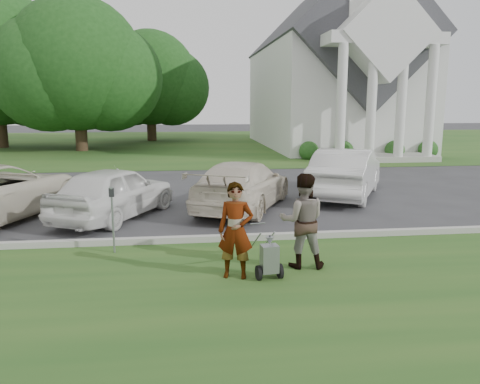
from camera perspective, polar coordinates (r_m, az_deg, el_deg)
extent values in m
plane|color=#333335|center=(10.13, 1.42, -6.84)|extent=(120.00, 120.00, 0.00)
cube|color=#204B1A|center=(7.37, 4.87, -13.81)|extent=(80.00, 7.00, 0.01)
cube|color=#204B1A|center=(36.71, -4.69, 5.96)|extent=(80.00, 30.00, 0.01)
cube|color=#9E9E93|center=(10.63, 0.99, -5.57)|extent=(80.00, 0.18, 0.15)
cube|color=white|center=(35.13, 10.55, 11.31)|extent=(9.00, 16.00, 7.00)
cube|color=#38383D|center=(35.35, 10.76, 16.99)|extent=(9.19, 17.00, 9.19)
cube|color=#9E9E93|center=(26.64, 16.19, 4.07)|extent=(6.20, 2.60, 0.30)
cylinder|color=white|center=(24.69, 12.24, 10.38)|extent=(0.50, 0.50, 6.00)
cylinder|color=white|center=(25.25, 15.73, 10.23)|extent=(0.50, 0.50, 6.00)
cylinder|color=white|center=(25.90, 19.05, 10.05)|extent=(0.50, 0.50, 6.00)
cylinder|color=white|center=(26.63, 22.20, 9.85)|extent=(0.50, 0.50, 6.00)
cube|color=white|center=(26.50, 17.09, 17.33)|extent=(6.20, 2.00, 0.60)
cube|color=white|center=(26.54, 17.13, 17.97)|extent=(5.09, 2.20, 5.09)
sphere|color=#1E4C19|center=(26.31, 8.40, 4.96)|extent=(1.10, 1.10, 1.10)
sphere|color=#1E4C19|center=(26.91, 12.53, 4.94)|extent=(1.10, 1.10, 1.10)
sphere|color=#1E4C19|center=(28.04, 18.34, 4.88)|extent=(1.10, 1.10, 1.10)
sphere|color=#1E4C19|center=(28.95, 21.94, 4.82)|extent=(1.10, 1.10, 1.10)
cylinder|color=#332316|center=(32.27, -18.84, 7.60)|extent=(0.76, 0.76, 3.20)
sphere|color=#194314|center=(32.33, -19.27, 14.53)|extent=(8.40, 8.40, 8.40)
sphere|color=#194314|center=(32.24, -15.69, 13.24)|extent=(6.89, 6.89, 6.89)
sphere|color=#194314|center=(32.38, -22.30, 13.21)|extent=(7.22, 7.22, 7.22)
cylinder|color=#332316|center=(36.80, -27.15, 7.63)|extent=(0.76, 0.76, 3.60)
sphere|color=#194314|center=(36.47, -24.33, 13.22)|extent=(7.54, 7.54, 7.54)
cylinder|color=#332316|center=(39.67, -10.74, 8.33)|extent=(0.76, 0.76, 3.00)
sphere|color=#194314|center=(39.69, -10.93, 13.51)|extent=(7.60, 7.60, 7.60)
sphere|color=#194314|center=(39.88, -8.35, 12.48)|extent=(6.23, 6.23, 6.23)
sphere|color=#194314|center=(39.50, -13.18, 12.61)|extent=(6.54, 6.54, 6.54)
cylinder|color=black|center=(8.33, 2.28, -9.83)|extent=(0.10, 0.27, 0.27)
cylinder|color=black|center=(8.44, 4.89, -9.58)|extent=(0.10, 0.27, 0.27)
cylinder|color=#2D2D33|center=(8.39, 3.59, -9.71)|extent=(0.45, 0.09, 0.03)
cube|color=gray|center=(8.30, 3.61, -8.11)|extent=(0.32, 0.28, 0.49)
cone|color=gray|center=(8.20, 3.64, -5.95)|extent=(0.17, 0.17, 0.14)
cylinder|color=#2D2D33|center=(8.18, 3.64, -5.47)|extent=(0.04, 0.04, 0.05)
cylinder|color=gray|center=(8.59, 1.96, -5.89)|extent=(0.11, 0.66, 0.47)
cylinder|color=gray|center=(8.66, 3.56, -5.77)|extent=(0.11, 0.66, 0.47)
cylinder|color=gray|center=(8.86, 2.17, -3.85)|extent=(0.29, 0.06, 0.03)
imported|color=#999999|center=(8.22, -0.53, -4.82)|extent=(0.70, 0.54, 1.71)
imported|color=#999999|center=(8.82, 7.61, -3.57)|extent=(0.96, 0.80, 1.79)
cylinder|color=gray|center=(9.97, -15.20, -3.91)|extent=(0.04, 0.04, 1.21)
cube|color=#2D2D33|center=(9.83, -15.40, -0.05)|extent=(0.10, 0.07, 0.18)
cylinder|color=gray|center=(9.81, -15.42, 0.47)|extent=(0.09, 0.09, 0.03)
imported|color=white|center=(13.02, -15.09, 0.00)|extent=(3.37, 4.51, 1.43)
imported|color=beige|center=(13.71, 0.30, 0.86)|extent=(3.81, 5.24, 1.41)
imported|color=silver|center=(15.89, 12.83, 2.32)|extent=(3.83, 5.09, 1.61)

